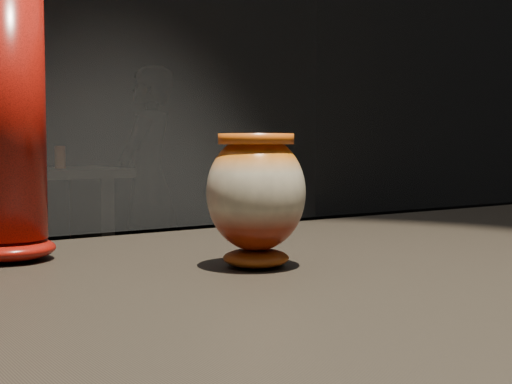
# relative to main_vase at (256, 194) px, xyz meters

# --- Properties ---
(main_vase) EXTENTS (0.15, 0.15, 0.16)m
(main_vase) POSITION_rel_main_vase_xyz_m (0.00, 0.00, 0.00)
(main_vase) COLOR maroon
(main_vase) RESTS_ON display_plinth
(tall_vase) EXTENTS (0.12, 0.12, 0.36)m
(tall_vase) POSITION_rel_main_vase_xyz_m (-0.23, 0.21, 0.09)
(tall_vase) COLOR #A6130B
(tall_vase) RESTS_ON display_plinth
(back_vase_right) EXTENTS (0.06, 0.06, 0.13)m
(back_vase_right) POSITION_rel_main_vase_xyz_m (0.88, 3.29, -0.02)
(back_vase_right) COLOR #8D4014
(back_vase_right) RESTS_ON back_shelf
(visitor) EXTENTS (0.68, 0.67, 1.58)m
(visitor) POSITION_rel_main_vase_xyz_m (1.71, 3.88, -0.20)
(visitor) COLOR black
(visitor) RESTS_ON ground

